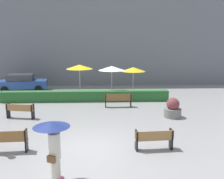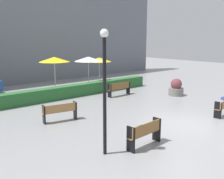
% 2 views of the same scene
% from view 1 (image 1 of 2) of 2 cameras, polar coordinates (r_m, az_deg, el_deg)
% --- Properties ---
extents(ground_plane, '(60.00, 60.00, 0.00)m').
position_cam_1_polar(ground_plane, '(11.01, -5.14, -12.90)').
color(ground_plane, gray).
extents(bench_near_right, '(1.61, 0.47, 0.85)m').
position_cam_1_polar(bench_near_right, '(10.63, 9.63, -10.97)').
color(bench_near_right, '#9E7242').
rests_on(bench_near_right, ground).
extents(bench_back_row, '(1.87, 0.36, 0.93)m').
position_cam_1_polar(bench_back_row, '(17.11, 1.44, -2.23)').
color(bench_back_row, brown).
rests_on(bench_back_row, ground).
extents(bench_far_left, '(1.69, 0.63, 0.87)m').
position_cam_1_polar(bench_far_left, '(15.56, -20.31, -4.38)').
color(bench_far_left, '#9E7242').
rests_on(bench_far_left, ground).
extents(bench_near_left, '(1.63, 0.45, 0.93)m').
position_cam_1_polar(bench_near_left, '(11.09, -22.93, -10.50)').
color(bench_near_left, olive).
rests_on(bench_near_left, ground).
extents(pedestrian_with_umbrella, '(1.15, 1.15, 1.99)m').
position_cam_1_polar(pedestrian_with_umbrella, '(8.21, -13.31, -11.19)').
color(pedestrian_with_umbrella, silver).
rests_on(pedestrian_with_umbrella, ground).
extents(planter_pot, '(1.02, 1.02, 1.18)m').
position_cam_1_polar(planter_pot, '(15.30, 13.73, -4.33)').
color(planter_pot, slate).
rests_on(planter_pot, ground).
extents(patio_umbrella_yellow, '(2.17, 2.17, 2.61)m').
position_cam_1_polar(patio_umbrella_yellow, '(20.53, -7.46, 5.16)').
color(patio_umbrella_yellow, silver).
rests_on(patio_umbrella_yellow, ground).
extents(patio_umbrella_white, '(2.15, 2.15, 2.54)m').
position_cam_1_polar(patio_umbrella_white, '(19.98, -0.07, 4.89)').
color(patio_umbrella_white, silver).
rests_on(patio_umbrella_white, ground).
extents(patio_umbrella_yellow_far, '(2.05, 2.05, 2.32)m').
position_cam_1_polar(patio_umbrella_yellow_far, '(21.25, 4.90, 4.61)').
color(patio_umbrella_yellow_far, silver).
rests_on(patio_umbrella_yellow_far, ground).
extents(hedge_strip, '(12.58, 0.70, 0.80)m').
position_cam_1_polar(hedge_strip, '(18.94, -6.10, -1.50)').
color(hedge_strip, '#28602D').
rests_on(hedge_strip, ground).
extents(building_facade, '(28.00, 1.20, 9.19)m').
position_cam_1_polar(building_facade, '(26.08, -3.68, 11.18)').
color(building_facade, slate).
rests_on(building_facade, ground).
extents(parked_car, '(4.37, 2.35, 1.57)m').
position_cam_1_polar(parked_car, '(23.96, -19.79, 1.52)').
color(parked_car, '#28478C').
rests_on(parked_car, ground).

